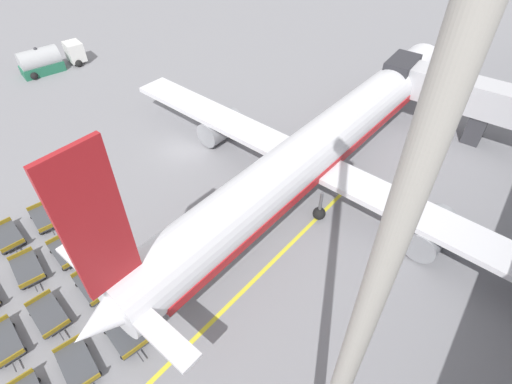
{
  "coord_description": "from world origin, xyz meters",
  "views": [
    {
      "loc": [
        23.53,
        -20.6,
        22.68
      ],
      "look_at": [
        10.86,
        -3.15,
        2.72
      ],
      "focal_mm": 28.0,
      "sensor_mm": 36.0,
      "label": 1
    }
  ],
  "objects_px": {
    "baggage_dolly_row_mid_b_col_a": "(45,218)",
    "apron_light_mast": "(375,290)",
    "fuel_tanker_primary": "(48,60)",
    "baggage_dolly_row_mid_a_col_a": "(8,237)",
    "baggage_dolly_row_near_col_c": "(3,343)",
    "baggage_dolly_row_mid_b_col_d": "(124,334)",
    "baggage_dolly_row_mid_b_col_c": "(94,285)",
    "baggage_dolly_row_mid_a_col_b": "(27,269)",
    "baggage_dolly_row_mid_a_col_c": "(49,315)",
    "baggage_dolly_row_mid_b_col_b": "(67,252)",
    "airplane": "(316,149)",
    "baggage_dolly_row_mid_a_col_d": "(77,365)"
  },
  "relations": [
    {
      "from": "apron_light_mast",
      "to": "baggage_dolly_row_mid_a_col_b",
      "type": "bearing_deg",
      "value": -175.69
    },
    {
      "from": "baggage_dolly_row_mid_a_col_a",
      "to": "baggage_dolly_row_mid_b_col_c",
      "type": "relative_size",
      "value": 1.0
    },
    {
      "from": "baggage_dolly_row_near_col_c",
      "to": "baggage_dolly_row_mid_b_col_b",
      "type": "xyz_separation_m",
      "value": [
        -2.88,
        6.23,
        0.0
      ]
    },
    {
      "from": "baggage_dolly_row_mid_b_col_c",
      "to": "fuel_tanker_primary",
      "type": "bearing_deg",
      "value": 151.07
    },
    {
      "from": "baggage_dolly_row_mid_a_col_a",
      "to": "baggage_dolly_row_mid_a_col_d",
      "type": "bearing_deg",
      "value": -12.94
    },
    {
      "from": "fuel_tanker_primary",
      "to": "apron_light_mast",
      "type": "bearing_deg",
      "value": -20.02
    },
    {
      "from": "baggage_dolly_row_mid_a_col_a",
      "to": "baggage_dolly_row_mid_a_col_b",
      "type": "height_order",
      "value": "same"
    },
    {
      "from": "baggage_dolly_row_mid_b_col_a",
      "to": "baggage_dolly_row_mid_b_col_c",
      "type": "xyz_separation_m",
      "value": [
        8.07,
        -1.65,
        0.0
      ]
    },
    {
      "from": "baggage_dolly_row_near_col_c",
      "to": "baggage_dolly_row_mid_b_col_d",
      "type": "height_order",
      "value": "same"
    },
    {
      "from": "baggage_dolly_row_mid_b_col_b",
      "to": "baggage_dolly_row_mid_a_col_c",
      "type": "bearing_deg",
      "value": -46.94
    },
    {
      "from": "baggage_dolly_row_mid_a_col_b",
      "to": "baggage_dolly_row_mid_a_col_c",
      "type": "bearing_deg",
      "value": -15.37
    },
    {
      "from": "baggage_dolly_row_mid_b_col_c",
      "to": "baggage_dolly_row_mid_a_col_d",
      "type": "bearing_deg",
      "value": -46.86
    },
    {
      "from": "fuel_tanker_primary",
      "to": "baggage_dolly_row_mid_a_col_d",
      "type": "height_order",
      "value": "fuel_tanker_primary"
    },
    {
      "from": "baggage_dolly_row_mid_a_col_c",
      "to": "baggage_dolly_row_mid_b_col_d",
      "type": "xyz_separation_m",
      "value": [
        4.73,
        1.92,
        0.0
      ]
    },
    {
      "from": "fuel_tanker_primary",
      "to": "baggage_dolly_row_mid_a_col_a",
      "type": "distance_m",
      "value": 28.72
    },
    {
      "from": "airplane",
      "to": "baggage_dolly_row_mid_b_col_d",
      "type": "xyz_separation_m",
      "value": [
        -1.85,
        -19.02,
        -2.93
      ]
    },
    {
      "from": "baggage_dolly_row_mid_a_col_c",
      "to": "baggage_dolly_row_mid_a_col_d",
      "type": "bearing_deg",
      "value": -11.77
    },
    {
      "from": "baggage_dolly_row_mid_a_col_d",
      "to": "baggage_dolly_row_mid_b_col_c",
      "type": "relative_size",
      "value": 1.0
    },
    {
      "from": "baggage_dolly_row_mid_a_col_c",
      "to": "baggage_dolly_row_mid_b_col_d",
      "type": "distance_m",
      "value": 5.11
    },
    {
      "from": "baggage_dolly_row_near_col_c",
      "to": "baggage_dolly_row_mid_a_col_c",
      "type": "height_order",
      "value": "same"
    },
    {
      "from": "apron_light_mast",
      "to": "baggage_dolly_row_mid_a_col_d",
      "type": "bearing_deg",
      "value": -164.43
    },
    {
      "from": "baggage_dolly_row_near_col_c",
      "to": "baggage_dolly_row_mid_b_col_d",
      "type": "relative_size",
      "value": 1.0
    },
    {
      "from": "baggage_dolly_row_mid_b_col_c",
      "to": "baggage_dolly_row_mid_b_col_d",
      "type": "xyz_separation_m",
      "value": [
        4.27,
        -1.07,
        0.0
      ]
    },
    {
      "from": "baggage_dolly_row_mid_a_col_b",
      "to": "baggage_dolly_row_mid_b_col_c",
      "type": "xyz_separation_m",
      "value": [
        4.69,
        1.83,
        0.0
      ]
    },
    {
      "from": "baggage_dolly_row_mid_a_col_a",
      "to": "baggage_dolly_row_mid_a_col_b",
      "type": "bearing_deg",
      "value": -11.48
    },
    {
      "from": "fuel_tanker_primary",
      "to": "baggage_dolly_row_mid_b_col_c",
      "type": "xyz_separation_m",
      "value": [
        30.84,
        -17.05,
        -0.86
      ]
    },
    {
      "from": "airplane",
      "to": "fuel_tanker_primary",
      "type": "xyz_separation_m",
      "value": [
        -36.96,
        -0.9,
        -2.07
      ]
    },
    {
      "from": "fuel_tanker_primary",
      "to": "baggage_dolly_row_mid_b_col_a",
      "type": "bearing_deg",
      "value": -34.06
    },
    {
      "from": "baggage_dolly_row_mid_b_col_d",
      "to": "apron_light_mast",
      "type": "height_order",
      "value": "apron_light_mast"
    },
    {
      "from": "fuel_tanker_primary",
      "to": "baggage_dolly_row_mid_a_col_a",
      "type": "xyz_separation_m",
      "value": [
        22.28,
        -18.1,
        -0.86
      ]
    },
    {
      "from": "baggage_dolly_row_mid_b_col_d",
      "to": "apron_light_mast",
      "type": "bearing_deg",
      "value": 3.93
    },
    {
      "from": "apron_light_mast",
      "to": "baggage_dolly_row_mid_a_col_a",
      "type": "bearing_deg",
      "value": -178.13
    },
    {
      "from": "baggage_dolly_row_mid_a_col_b",
      "to": "baggage_dolly_row_mid_a_col_c",
      "type": "xyz_separation_m",
      "value": [
        4.23,
        -1.16,
        0.0
      ]
    },
    {
      "from": "baggage_dolly_row_mid_a_col_d",
      "to": "apron_light_mast",
      "type": "height_order",
      "value": "apron_light_mast"
    },
    {
      "from": "baggage_dolly_row_mid_a_col_c",
      "to": "apron_light_mast",
      "type": "height_order",
      "value": "apron_light_mast"
    },
    {
      "from": "baggage_dolly_row_mid_b_col_a",
      "to": "apron_light_mast",
      "type": "xyz_separation_m",
      "value": [
        24.65,
        -1.88,
        14.54
      ]
    },
    {
      "from": "baggage_dolly_row_mid_a_col_b",
      "to": "baggage_dolly_row_mid_a_col_c",
      "type": "height_order",
      "value": "same"
    },
    {
      "from": "baggage_dolly_row_mid_b_col_c",
      "to": "apron_light_mast",
      "type": "bearing_deg",
      "value": -0.79
    },
    {
      "from": "baggage_dolly_row_mid_b_col_a",
      "to": "baggage_dolly_row_near_col_c",
      "type": "bearing_deg",
      "value": -45.62
    },
    {
      "from": "baggage_dolly_row_mid_a_col_a",
      "to": "baggage_dolly_row_mid_b_col_d",
      "type": "xyz_separation_m",
      "value": [
        12.83,
        -0.02,
        0.0
      ]
    },
    {
      "from": "baggage_dolly_row_mid_b_col_c",
      "to": "apron_light_mast",
      "type": "distance_m",
      "value": 22.06
    },
    {
      "from": "airplane",
      "to": "apron_light_mast",
      "type": "relative_size",
      "value": 1.6
    },
    {
      "from": "fuel_tanker_primary",
      "to": "baggage_dolly_row_mid_a_col_d",
      "type": "xyz_separation_m",
      "value": [
        34.44,
        -20.89,
        -0.86
      ]
    },
    {
      "from": "baggage_dolly_row_mid_b_col_a",
      "to": "baggage_dolly_row_mid_b_col_b",
      "type": "bearing_deg",
      "value": -13.52
    },
    {
      "from": "baggage_dolly_row_mid_a_col_d",
      "to": "baggage_dolly_row_mid_b_col_a",
      "type": "distance_m",
      "value": 12.9
    },
    {
      "from": "baggage_dolly_row_near_col_c",
      "to": "baggage_dolly_row_mid_a_col_c",
      "type": "xyz_separation_m",
      "value": [
        0.52,
        2.59,
        0.0
      ]
    },
    {
      "from": "fuel_tanker_primary",
      "to": "baggage_dolly_row_near_col_c",
      "type": "relative_size",
      "value": 2.12
    },
    {
      "from": "airplane",
      "to": "baggage_dolly_row_mid_b_col_a",
      "type": "height_order",
      "value": "airplane"
    },
    {
      "from": "baggage_dolly_row_mid_b_col_a",
      "to": "baggage_dolly_row_mid_b_col_d",
      "type": "height_order",
      "value": "same"
    },
    {
      "from": "baggage_dolly_row_mid_b_col_a",
      "to": "baggage_dolly_row_mid_a_col_a",
      "type": "bearing_deg",
      "value": -100.25
    }
  ]
}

